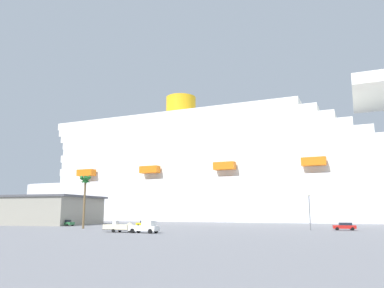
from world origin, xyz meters
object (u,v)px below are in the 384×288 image
(parked_car_red_hatchback, at_px, (345,226))
(parked_car_yellow_taxi, at_px, (146,224))
(small_boat_on_trailer, at_px, (121,227))
(cruise_ship, at_px, (234,177))
(pickup_truck, at_px, (145,227))
(palm_tree, at_px, (85,185))
(street_lamp, at_px, (309,206))
(parked_car_green_wagon, at_px, (65,223))

(parked_car_red_hatchback, height_order, parked_car_yellow_taxi, same)
(small_boat_on_trailer, distance_m, parked_car_yellow_taxi, 25.58)
(small_boat_on_trailer, relative_size, parked_car_yellow_taxi, 1.62)
(cruise_ship, relative_size, pickup_truck, 37.97)
(palm_tree, bearing_deg, street_lamp, 7.55)
(cruise_ship, bearing_deg, palm_tree, -104.16)
(pickup_truck, bearing_deg, small_boat_on_trailer, 170.82)
(palm_tree, bearing_deg, pickup_truck, -31.50)
(parked_car_yellow_taxi, bearing_deg, small_boat_on_trailer, -76.72)
(pickup_truck, relative_size, small_boat_on_trailer, 0.75)
(parked_car_red_hatchback, distance_m, parked_car_green_wagon, 70.04)
(cruise_ship, distance_m, parked_car_green_wagon, 76.48)
(palm_tree, height_order, parked_car_green_wagon, palm_tree)
(palm_tree, bearing_deg, parked_car_green_wagon, 136.63)
(cruise_ship, xyz_separation_m, parked_car_red_hatchback, (36.21, -70.42, -17.19))
(pickup_truck, distance_m, parked_car_green_wagon, 43.05)
(street_lamp, xyz_separation_m, parked_car_red_hatchback, (6.80, 2.42, -4.13))
(pickup_truck, height_order, small_boat_on_trailer, pickup_truck)
(street_lamp, relative_size, parked_car_red_hatchback, 1.67)
(small_boat_on_trailer, bearing_deg, street_lamp, 28.63)
(palm_tree, xyz_separation_m, parked_car_yellow_taxi, (9.71, 12.96, -9.14))
(small_boat_on_trailer, relative_size, parked_car_green_wagon, 1.61)
(parked_car_red_hatchback, bearing_deg, cruise_ship, 117.21)
(pickup_truck, relative_size, street_lamp, 0.77)
(small_boat_on_trailer, bearing_deg, palm_tree, 142.58)
(pickup_truck, distance_m, small_boat_on_trailer, 5.33)
(palm_tree, relative_size, street_lamp, 1.60)
(parked_car_red_hatchback, height_order, parked_car_green_wagon, same)
(cruise_ship, relative_size, parked_car_yellow_taxi, 46.37)
(cruise_ship, xyz_separation_m, small_boat_on_trailer, (-4.44, -91.31, -17.06))
(palm_tree, bearing_deg, parked_car_red_hatchback, 9.06)
(small_boat_on_trailer, relative_size, parked_car_red_hatchback, 1.71)
(pickup_truck, relative_size, parked_car_green_wagon, 1.21)
(cruise_ship, distance_m, small_boat_on_trailer, 93.00)
(street_lamp, bearing_deg, cruise_ship, 111.99)
(small_boat_on_trailer, bearing_deg, parked_car_yellow_taxi, 103.28)
(cruise_ship, bearing_deg, parked_car_yellow_taxi, -98.83)
(pickup_truck, height_order, palm_tree, palm_tree)
(street_lamp, xyz_separation_m, parked_car_yellow_taxi, (-39.73, 6.41, -4.13))
(parked_car_red_hatchback, distance_m, parked_car_yellow_taxi, 46.70)
(cruise_ship, distance_m, parked_car_yellow_taxi, 69.38)
(cruise_ship, height_order, parked_car_yellow_taxi, cruise_ship)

